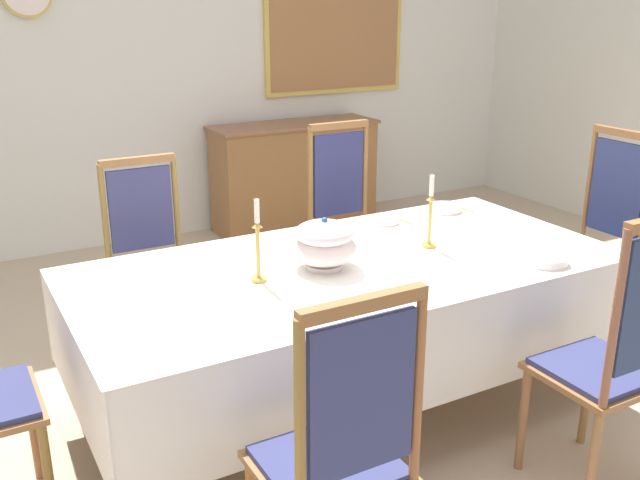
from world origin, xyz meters
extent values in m
cube|color=#B8A48E|center=(0.00, 0.00, -0.02)|extent=(7.13, 5.77, 0.04)
cube|color=silver|center=(0.00, 2.92, 1.56)|extent=(7.13, 0.08, 3.12)
cylinder|color=#956232|center=(-1.13, -0.64, 0.37)|extent=(0.07, 0.07, 0.73)
cylinder|color=olive|center=(1.13, -0.64, 0.37)|extent=(0.07, 0.07, 0.73)
cylinder|color=olive|center=(-1.13, 0.32, 0.37)|extent=(0.07, 0.07, 0.73)
cylinder|color=#946040|center=(1.13, 0.32, 0.37)|extent=(0.07, 0.07, 0.73)
cube|color=olive|center=(0.00, -0.16, 0.69)|extent=(2.34, 1.04, 0.08)
cube|color=#8F6037|center=(0.00, -0.16, 0.75)|extent=(2.46, 1.16, 0.03)
cube|color=white|center=(0.00, -0.16, 0.77)|extent=(2.48, 1.18, 0.00)
cube|color=white|center=(0.00, -0.75, 0.54)|extent=(2.48, 0.00, 0.45)
cube|color=white|center=(0.00, 0.42, 0.54)|extent=(2.48, 0.00, 0.45)
cube|color=white|center=(-1.23, -0.16, 0.54)|extent=(0.00, 1.18, 0.45)
cube|color=white|center=(1.23, -0.16, 0.54)|extent=(0.00, 1.18, 0.45)
cube|color=#8F6037|center=(-0.64, -1.08, 0.49)|extent=(0.44, 0.42, 0.02)
cube|color=navy|center=(-0.64, -1.08, 0.51)|extent=(0.40, 0.38, 0.02)
cylinder|color=olive|center=(-0.83, -1.27, 0.82)|extent=(0.03, 0.03, 0.63)
cylinder|color=#935A34|center=(-0.44, -1.27, 0.82)|extent=(0.03, 0.03, 0.63)
cube|color=navy|center=(-0.64, -1.27, 0.85)|extent=(0.34, 0.02, 0.48)
cube|color=#8F6037|center=(-0.64, -1.27, 1.13)|extent=(0.40, 0.04, 0.04)
cylinder|color=olive|center=(-0.45, 0.58, 0.24)|extent=(0.04, 0.04, 0.48)
cylinder|color=#965D38|center=(-0.83, 0.58, 0.24)|extent=(0.04, 0.04, 0.48)
cylinder|color=olive|center=(-0.45, 0.94, 0.24)|extent=(0.04, 0.04, 0.48)
cylinder|color=olive|center=(-0.83, 0.94, 0.24)|extent=(0.04, 0.04, 0.48)
cube|color=#8F6037|center=(-0.64, 0.76, 0.49)|extent=(0.44, 0.42, 0.02)
cube|color=navy|center=(-0.64, 0.76, 0.51)|extent=(0.40, 0.38, 0.02)
cylinder|color=olive|center=(-0.44, 0.95, 0.80)|extent=(0.03, 0.03, 0.59)
cylinder|color=olive|center=(-0.83, 0.95, 0.80)|extent=(0.03, 0.03, 0.59)
cube|color=navy|center=(-0.64, 0.95, 0.83)|extent=(0.34, 0.02, 0.45)
cube|color=#8F6037|center=(-0.64, 0.95, 1.09)|extent=(0.40, 0.04, 0.04)
cylinder|color=#8E5F3E|center=(0.41, -0.90, 0.24)|extent=(0.04, 0.04, 0.48)
cylinder|color=olive|center=(0.79, -0.90, 0.24)|extent=(0.04, 0.04, 0.48)
cylinder|color=#926540|center=(0.41, -1.26, 0.24)|extent=(0.04, 0.04, 0.48)
cube|color=#8F6037|center=(0.60, -1.08, 0.49)|extent=(0.44, 0.42, 0.02)
cube|color=navy|center=(0.60, -1.08, 0.51)|extent=(0.40, 0.38, 0.02)
cylinder|color=brown|center=(0.40, -1.27, 0.84)|extent=(0.03, 0.03, 0.68)
cylinder|color=#90633E|center=(0.79, 0.58, 0.24)|extent=(0.04, 0.04, 0.48)
cylinder|color=#956033|center=(0.41, 0.58, 0.24)|extent=(0.04, 0.04, 0.48)
cylinder|color=#975A38|center=(0.79, 0.94, 0.24)|extent=(0.04, 0.04, 0.48)
cylinder|color=#935B39|center=(0.41, 0.94, 0.24)|extent=(0.04, 0.04, 0.48)
cube|color=#8F6037|center=(0.60, 0.76, 0.49)|extent=(0.44, 0.42, 0.02)
cube|color=navy|center=(0.60, 0.76, 0.51)|extent=(0.40, 0.38, 0.02)
cylinder|color=olive|center=(0.79, 0.95, 0.84)|extent=(0.03, 0.03, 0.67)
cylinder|color=olive|center=(0.40, 0.95, 0.84)|extent=(0.03, 0.03, 0.67)
cube|color=navy|center=(0.60, 0.95, 0.87)|extent=(0.34, 0.02, 0.51)
cube|color=#8F6037|center=(0.60, 0.95, 1.18)|extent=(0.40, 0.04, 0.04)
cylinder|color=#965B36|center=(-1.39, 0.03, 0.24)|extent=(0.04, 0.04, 0.48)
cylinder|color=olive|center=(-1.39, -0.35, 0.24)|extent=(0.04, 0.04, 0.48)
cylinder|color=brown|center=(1.39, -0.35, 0.24)|extent=(0.04, 0.04, 0.48)
cylinder|color=brown|center=(1.39, 0.03, 0.24)|extent=(0.04, 0.04, 0.48)
cylinder|color=brown|center=(1.75, -0.35, 0.24)|extent=(0.04, 0.04, 0.48)
cylinder|color=olive|center=(1.75, 0.03, 0.24)|extent=(0.04, 0.04, 0.48)
cube|color=#8F6037|center=(1.57, -0.16, 0.49)|extent=(0.42, 0.44, 0.02)
cube|color=navy|center=(1.57, -0.16, 0.51)|extent=(0.38, 0.40, 0.02)
cylinder|color=brown|center=(1.76, 0.03, 0.85)|extent=(0.03, 0.03, 0.70)
cube|color=navy|center=(1.76, -0.16, 0.89)|extent=(0.02, 0.34, 0.53)
cube|color=#8F6037|center=(1.76, -0.16, 1.20)|extent=(0.04, 0.40, 0.04)
cylinder|color=white|center=(-0.13, -0.16, 0.78)|extent=(0.16, 0.16, 0.02)
ellipsoid|color=white|center=(-0.13, -0.16, 0.85)|extent=(0.30, 0.30, 0.13)
ellipsoid|color=white|center=(-0.13, -0.16, 0.93)|extent=(0.27, 0.27, 0.10)
sphere|color=#2B5B87|center=(-0.13, -0.16, 0.99)|extent=(0.03, 0.03, 0.03)
cylinder|color=gold|center=(-0.45, -0.16, 0.78)|extent=(0.07, 0.07, 0.02)
cylinder|color=gold|center=(-0.45, -0.16, 0.90)|extent=(0.02, 0.02, 0.23)
cone|color=gold|center=(-0.45, -0.16, 1.02)|extent=(0.04, 0.04, 0.02)
cylinder|color=silver|center=(-0.45, -0.16, 1.08)|extent=(0.02, 0.02, 0.10)
cylinder|color=gold|center=(0.45, -0.16, 0.78)|extent=(0.07, 0.07, 0.02)
cylinder|color=gold|center=(0.45, -0.16, 0.89)|extent=(0.02, 0.02, 0.22)
cone|color=gold|center=(0.45, -0.16, 1.01)|extent=(0.04, 0.04, 0.02)
cylinder|color=silver|center=(0.45, -0.16, 1.07)|extent=(0.02, 0.02, 0.10)
cylinder|color=white|center=(0.47, 0.25, 0.78)|extent=(0.15, 0.15, 0.03)
cylinder|color=white|center=(0.47, 0.25, 0.79)|extent=(0.12, 0.12, 0.02)
torus|color=#2B5B87|center=(0.47, 0.25, 0.80)|extent=(0.14, 0.14, 0.01)
cylinder|color=white|center=(0.90, 0.27, 0.79)|extent=(0.18, 0.18, 0.04)
cylinder|color=white|center=(0.90, 0.27, 0.79)|extent=(0.15, 0.15, 0.03)
torus|color=#2B5B87|center=(0.90, 0.27, 0.80)|extent=(0.17, 0.17, 0.01)
cylinder|color=white|center=(0.77, -0.61, 0.79)|extent=(0.19, 0.19, 0.04)
cylinder|color=white|center=(0.77, -0.61, 0.79)|extent=(0.15, 0.15, 0.03)
torus|color=#2B5B87|center=(0.77, -0.61, 0.80)|extent=(0.18, 0.18, 0.01)
cube|color=gold|center=(0.58, 0.22, 0.77)|extent=(0.02, 0.14, 0.00)
ellipsoid|color=gold|center=(0.57, 0.30, 0.77)|extent=(0.03, 0.05, 0.01)
cube|color=gold|center=(1.01, 0.24, 0.77)|extent=(0.02, 0.14, 0.00)
ellipsoid|color=gold|center=(1.02, 0.32, 0.77)|extent=(0.03, 0.05, 0.01)
cube|color=#8F6037|center=(1.14, 2.60, 0.44)|extent=(1.40, 0.44, 0.88)
cube|color=brown|center=(1.14, 2.60, 0.89)|extent=(1.44, 0.48, 0.02)
cube|color=olive|center=(1.49, 2.83, 0.44)|extent=(0.59, 0.01, 0.70)
cube|color=olive|center=(0.79, 2.83, 0.44)|extent=(0.59, 0.01, 0.70)
cube|color=#D1B251|center=(1.69, 2.86, 1.72)|extent=(1.37, 0.04, 1.24)
cube|color=#9B6B43|center=(1.69, 2.84, 1.72)|extent=(1.29, 0.01, 1.16)
camera|label=1|loc=(-1.58, -2.73, 1.90)|focal=39.97mm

